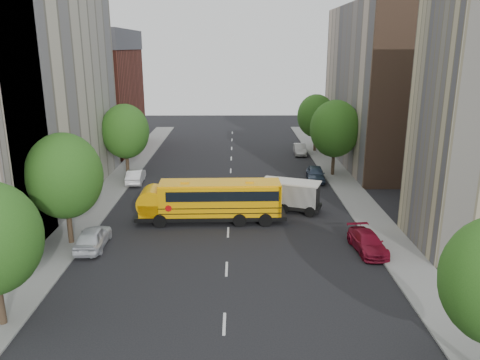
{
  "coord_description": "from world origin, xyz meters",
  "views": [
    {
      "loc": [
        0.61,
        -34.52,
        13.36
      ],
      "look_at": [
        0.92,
        2.0,
        2.93
      ],
      "focal_mm": 35.0,
      "sensor_mm": 36.0,
      "label": 1
    }
  ],
  "objects_px": {
    "street_tree_4": "(335,129)",
    "parked_car_5": "(300,149)",
    "street_tree_1": "(64,176)",
    "safari_truck": "(285,194)",
    "street_tree_2": "(125,131)",
    "school_bus": "(210,199)",
    "parked_car_4": "(315,174)",
    "parked_car_0": "(93,237)",
    "street_tree_5": "(316,116)",
    "parked_car_3": "(368,242)",
    "parked_car_1": "(136,176)"
  },
  "relations": [
    {
      "from": "parked_car_3",
      "to": "parked_car_4",
      "type": "bearing_deg",
      "value": 86.84
    },
    {
      "from": "street_tree_2",
      "to": "safari_truck",
      "type": "relative_size",
      "value": 1.21
    },
    {
      "from": "street_tree_1",
      "to": "street_tree_5",
      "type": "distance_m",
      "value": 37.2
    },
    {
      "from": "street_tree_4",
      "to": "parked_car_4",
      "type": "distance_m",
      "value": 5.28
    },
    {
      "from": "parked_car_0",
      "to": "parked_car_4",
      "type": "height_order",
      "value": "parked_car_0"
    },
    {
      "from": "parked_car_4",
      "to": "parked_car_5",
      "type": "relative_size",
      "value": 1.07
    },
    {
      "from": "street_tree_4",
      "to": "safari_truck",
      "type": "distance_m",
      "value": 13.2
    },
    {
      "from": "street_tree_1",
      "to": "parked_car_1",
      "type": "xyz_separation_m",
      "value": [
        1.4,
        15.32,
        -4.25
      ]
    },
    {
      "from": "parked_car_0",
      "to": "street_tree_2",
      "type": "bearing_deg",
      "value": -85.9
    },
    {
      "from": "street_tree_2",
      "to": "parked_car_4",
      "type": "distance_m",
      "value": 20.32
    },
    {
      "from": "street_tree_2",
      "to": "safari_truck",
      "type": "xyz_separation_m",
      "value": [
        15.76,
        -11.02,
        -3.46
      ]
    },
    {
      "from": "street_tree_1",
      "to": "parked_car_3",
      "type": "height_order",
      "value": "street_tree_1"
    },
    {
      "from": "street_tree_2",
      "to": "school_bus",
      "type": "bearing_deg",
      "value": -55.05
    },
    {
      "from": "street_tree_4",
      "to": "parked_car_5",
      "type": "bearing_deg",
      "value": 102.21
    },
    {
      "from": "street_tree_2",
      "to": "school_bus",
      "type": "relative_size",
      "value": 0.65
    },
    {
      "from": "parked_car_3",
      "to": "street_tree_2",
      "type": "bearing_deg",
      "value": 131.12
    },
    {
      "from": "parked_car_1",
      "to": "parked_car_5",
      "type": "height_order",
      "value": "parked_car_1"
    },
    {
      "from": "street_tree_4",
      "to": "safari_truck",
      "type": "height_order",
      "value": "street_tree_4"
    },
    {
      "from": "parked_car_1",
      "to": "street_tree_1",
      "type": "bearing_deg",
      "value": 82.13
    },
    {
      "from": "school_bus",
      "to": "safari_truck",
      "type": "height_order",
      "value": "school_bus"
    },
    {
      "from": "street_tree_4",
      "to": "parked_car_0",
      "type": "height_order",
      "value": "street_tree_4"
    },
    {
      "from": "street_tree_4",
      "to": "safari_truck",
      "type": "relative_size",
      "value": 1.27
    },
    {
      "from": "parked_car_0",
      "to": "street_tree_4",
      "type": "bearing_deg",
      "value": -138.57
    },
    {
      "from": "safari_truck",
      "to": "parked_car_0",
      "type": "relative_size",
      "value": 1.42
    },
    {
      "from": "street_tree_1",
      "to": "parked_car_0",
      "type": "height_order",
      "value": "street_tree_1"
    },
    {
      "from": "street_tree_4",
      "to": "street_tree_5",
      "type": "bearing_deg",
      "value": 90.0
    },
    {
      "from": "parked_car_1",
      "to": "parked_car_5",
      "type": "distance_m",
      "value": 22.44
    },
    {
      "from": "street_tree_1",
      "to": "street_tree_5",
      "type": "xyz_separation_m",
      "value": [
        22.0,
        30.0,
        -0.25
      ]
    },
    {
      "from": "street_tree_1",
      "to": "parked_car_4",
      "type": "relative_size",
      "value": 1.79
    },
    {
      "from": "school_bus",
      "to": "parked_car_0",
      "type": "xyz_separation_m",
      "value": [
        -7.79,
        -5.03,
        -1.08
      ]
    },
    {
      "from": "street_tree_1",
      "to": "safari_truck",
      "type": "distance_m",
      "value": 17.6
    },
    {
      "from": "parked_car_1",
      "to": "parked_car_3",
      "type": "bearing_deg",
      "value": 136.13
    },
    {
      "from": "parked_car_4",
      "to": "street_tree_4",
      "type": "bearing_deg",
      "value": 48.64
    },
    {
      "from": "street_tree_5",
      "to": "parked_car_4",
      "type": "relative_size",
      "value": 1.7
    },
    {
      "from": "parked_car_0",
      "to": "school_bus",
      "type": "bearing_deg",
      "value": -148.37
    },
    {
      "from": "street_tree_1",
      "to": "school_bus",
      "type": "distance_m",
      "value": 10.93
    },
    {
      "from": "parked_car_1",
      "to": "parked_car_3",
      "type": "relative_size",
      "value": 0.96
    },
    {
      "from": "parked_car_0",
      "to": "parked_car_5",
      "type": "xyz_separation_m",
      "value": [
        18.05,
        28.84,
        -0.08
      ]
    },
    {
      "from": "street_tree_5",
      "to": "parked_car_1",
      "type": "height_order",
      "value": "street_tree_5"
    },
    {
      "from": "street_tree_2",
      "to": "parked_car_1",
      "type": "bearing_deg",
      "value": -62.44
    },
    {
      "from": "street_tree_1",
      "to": "street_tree_4",
      "type": "bearing_deg",
      "value": 39.29
    },
    {
      "from": "street_tree_4",
      "to": "parked_car_4",
      "type": "bearing_deg",
      "value": -136.39
    },
    {
      "from": "street_tree_5",
      "to": "parked_car_3",
      "type": "distance_m",
      "value": 31.7
    },
    {
      "from": "street_tree_2",
      "to": "parked_car_5",
      "type": "xyz_separation_m",
      "value": [
        19.8,
        10.17,
        -4.15
      ]
    },
    {
      "from": "parked_car_1",
      "to": "street_tree_2",
      "type": "bearing_deg",
      "value": -65.09
    },
    {
      "from": "street_tree_5",
      "to": "parked_car_4",
      "type": "distance_m",
      "value": 14.8
    },
    {
      "from": "street_tree_4",
      "to": "school_bus",
      "type": "height_order",
      "value": "street_tree_4"
    },
    {
      "from": "parked_car_0",
      "to": "safari_truck",
      "type": "bearing_deg",
      "value": -152.61
    },
    {
      "from": "street_tree_5",
      "to": "street_tree_4",
      "type": "bearing_deg",
      "value": -90.0
    },
    {
      "from": "school_bus",
      "to": "parked_car_4",
      "type": "distance_m",
      "value": 15.49
    }
  ]
}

